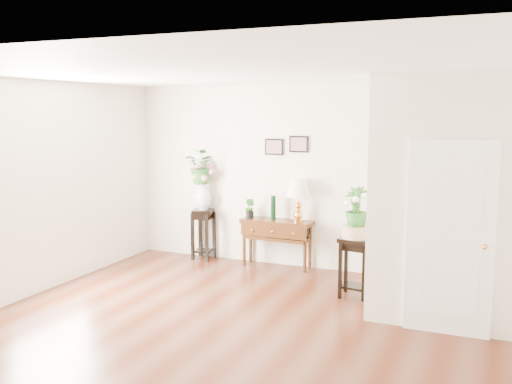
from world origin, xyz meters
The scene contains 20 objects.
floor centered at (0.00, 0.00, 0.00)m, with size 6.00×5.50×0.02m, color #4E2B1D.
ceiling centered at (0.00, 0.00, 2.80)m, with size 6.00×5.50×0.02m, color white.
wall_back centered at (0.00, 2.75, 1.40)m, with size 6.00×0.02×2.80m, color #F0E5CD.
wall_front centered at (0.00, -2.75, 1.40)m, with size 6.00×0.02×2.80m, color #F0E5CD.
wall_left centered at (-3.00, 0.00, 1.40)m, with size 0.02×5.50×2.80m, color #F0E5CD.
partition centered at (2.10, 1.77, 1.40)m, with size 1.80×1.95×2.80m, color #F0E5CD.
door centered at (2.10, 0.78, 1.05)m, with size 0.90×0.05×2.10m, color white.
art_print_left centered at (-0.65, 2.73, 1.85)m, with size 0.30×0.02×0.25m, color black.
art_print_right centered at (-0.25, 2.73, 1.90)m, with size 0.30×0.02×0.25m, color black.
wall_ornament centered at (1.16, 1.90, 2.05)m, with size 0.51×0.51×0.07m, color #B69148.
console_table centered at (-0.54, 2.57, 0.37)m, with size 1.11×0.37×0.74m, color black.
table_lamp centered at (-0.20, 2.57, 1.09)m, with size 0.38×0.38×0.66m, color orange.
green_vase centered at (-0.60, 2.57, 0.91)m, with size 0.08×0.08×0.37m, color black.
potted_plant centered at (-0.99, 2.57, 0.89)m, with size 0.16×0.13×0.30m, color #276220.
plant_stand_a centered at (-1.82, 2.57, 0.41)m, with size 0.32×0.32×0.82m, color black.
porcelain_vase centered at (-1.82, 2.57, 1.04)m, with size 0.27×0.27×0.47m, color silver, non-canonical shape.
lily_arrangement centered at (-1.82, 2.57, 1.51)m, with size 0.52×0.45×0.58m, color #276220.
plant_stand_b centered at (0.90, 1.63, 0.39)m, with size 0.37×0.37×0.78m, color black.
ceramic_bowl centered at (0.90, 1.63, 0.86)m, with size 0.36×0.36×0.16m, color tan.
narcissus centered at (0.90, 1.63, 1.17)m, with size 0.30×0.30×0.54m, color #276220.
Camera 1 is at (2.50, -5.47, 2.38)m, focal length 40.00 mm.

